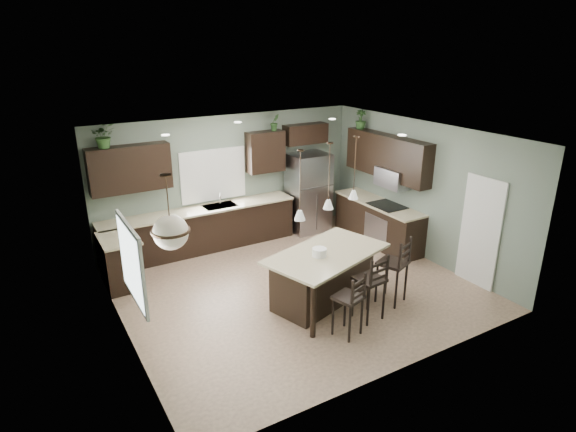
{
  "coord_description": "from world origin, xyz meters",
  "views": [
    {
      "loc": [
        -4.09,
        -6.71,
        4.28
      ],
      "look_at": [
        0.1,
        0.4,
        1.25
      ],
      "focal_mm": 30.0,
      "sensor_mm": 36.0,
      "label": 1
    }
  ],
  "objects_px": {
    "bar_stool_right": "(392,270)",
    "plant_back_left": "(104,136)",
    "kitchen_island": "(326,277)",
    "refrigerator": "(308,193)",
    "serving_dish": "(319,252)",
    "bar_stool_left": "(348,304)",
    "bar_stool_center": "(369,286)"
  },
  "relations": [
    {
      "from": "serving_dish",
      "to": "bar_stool_left",
      "type": "height_order",
      "value": "serving_dish"
    },
    {
      "from": "refrigerator",
      "to": "kitchen_island",
      "type": "relative_size",
      "value": 0.88
    },
    {
      "from": "refrigerator",
      "to": "plant_back_left",
      "type": "xyz_separation_m",
      "value": [
        -4.32,
        0.26,
        1.71
      ]
    },
    {
      "from": "bar_stool_center",
      "to": "bar_stool_right",
      "type": "distance_m",
      "value": 0.72
    },
    {
      "from": "bar_stool_left",
      "to": "bar_stool_center",
      "type": "height_order",
      "value": "bar_stool_center"
    },
    {
      "from": "refrigerator",
      "to": "kitchen_island",
      "type": "height_order",
      "value": "refrigerator"
    },
    {
      "from": "serving_dish",
      "to": "bar_stool_right",
      "type": "relative_size",
      "value": 0.2
    },
    {
      "from": "bar_stool_left",
      "to": "bar_stool_right",
      "type": "distance_m",
      "value": 1.33
    },
    {
      "from": "serving_dish",
      "to": "bar_stool_left",
      "type": "xyz_separation_m",
      "value": [
        -0.1,
        -0.94,
        -0.47
      ]
    },
    {
      "from": "serving_dish",
      "to": "bar_stool_center",
      "type": "relative_size",
      "value": 0.21
    },
    {
      "from": "bar_stool_center",
      "to": "bar_stool_right",
      "type": "relative_size",
      "value": 0.96
    },
    {
      "from": "kitchen_island",
      "to": "plant_back_left",
      "type": "xyz_separation_m",
      "value": [
        -2.76,
        3.25,
        2.17
      ]
    },
    {
      "from": "bar_stool_center",
      "to": "plant_back_left",
      "type": "height_order",
      "value": "plant_back_left"
    },
    {
      "from": "refrigerator",
      "to": "serving_dish",
      "type": "xyz_separation_m",
      "value": [
        -1.74,
        -3.05,
        0.07
      ]
    },
    {
      "from": "refrigerator",
      "to": "kitchen_island",
      "type": "xyz_separation_m",
      "value": [
        -1.55,
        -2.99,
        -0.46
      ]
    },
    {
      "from": "serving_dish",
      "to": "bar_stool_right",
      "type": "height_order",
      "value": "bar_stool_right"
    },
    {
      "from": "bar_stool_left",
      "to": "refrigerator",
      "type": "bearing_deg",
      "value": 47.88
    },
    {
      "from": "bar_stool_right",
      "to": "plant_back_left",
      "type": "bearing_deg",
      "value": 112.82
    },
    {
      "from": "refrigerator",
      "to": "bar_stool_center",
      "type": "bearing_deg",
      "value": -108.58
    },
    {
      "from": "refrigerator",
      "to": "bar_stool_left",
      "type": "xyz_separation_m",
      "value": [
        -1.85,
        -3.99,
        -0.4
      ]
    },
    {
      "from": "kitchen_island",
      "to": "plant_back_left",
      "type": "height_order",
      "value": "plant_back_left"
    },
    {
      "from": "refrigerator",
      "to": "bar_stool_left",
      "type": "relative_size",
      "value": 1.75
    },
    {
      "from": "kitchen_island",
      "to": "refrigerator",
      "type": "bearing_deg",
      "value": 45.53
    },
    {
      "from": "kitchen_island",
      "to": "bar_stool_center",
      "type": "height_order",
      "value": "bar_stool_center"
    },
    {
      "from": "refrigerator",
      "to": "bar_stool_left",
      "type": "height_order",
      "value": "refrigerator"
    },
    {
      "from": "bar_stool_left",
      "to": "bar_stool_right",
      "type": "xyz_separation_m",
      "value": [
        1.26,
        0.43,
        0.07
      ]
    },
    {
      "from": "plant_back_left",
      "to": "bar_stool_center",
      "type": "bearing_deg",
      "value": -53.0
    },
    {
      "from": "bar_stool_left",
      "to": "bar_stool_center",
      "type": "distance_m",
      "value": 0.61
    },
    {
      "from": "serving_dish",
      "to": "bar_stool_left",
      "type": "bearing_deg",
      "value": -96.27
    },
    {
      "from": "bar_stool_right",
      "to": "refrigerator",
      "type": "bearing_deg",
      "value": 59.17
    },
    {
      "from": "bar_stool_right",
      "to": "bar_stool_left",
      "type": "bearing_deg",
      "value": 177.22
    },
    {
      "from": "bar_stool_center",
      "to": "bar_stool_right",
      "type": "xyz_separation_m",
      "value": [
        0.68,
        0.22,
        0.03
      ]
    }
  ]
}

